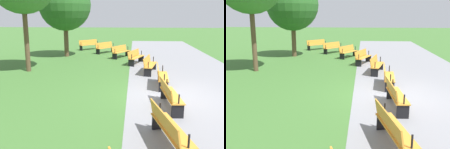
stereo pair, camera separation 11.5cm
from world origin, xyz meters
The scene contains 11 objects.
ground_plane centered at (0.00, 0.00, 0.00)m, with size 120.00×120.00×0.00m, color #3D6B2D.
path_paving centered at (0.00, 1.49, 0.00)m, with size 44.64×6.13×0.01m, color gray.
bench_0 centered at (-13.60, -5.49, 0.48)m, with size 1.77×1.72×0.89m.
bench_1 centered at (-11.50, -3.76, 0.48)m, with size 1.90×1.55×0.89m.
bench_2 centered at (-9.18, -2.33, 0.48)m, with size 1.99×1.35×0.89m.
bench_3 centered at (-6.69, -1.23, 0.48)m, with size 2.04×1.12×0.89m.
bench_4 centered at (-4.06, -0.49, 0.48)m, with size 2.05×0.88×0.89m.
bench_5 centered at (-1.36, -0.12, 0.48)m, with size 2.02×0.61×0.89m.
bench_6 centered at (1.36, -0.12, 0.48)m, with size 2.02×0.61×0.89m.
bench_7 centered at (4.06, -0.49, 0.48)m, with size 2.05×0.88×0.89m.
tree_2 centered at (-9.43, -6.49, 3.86)m, with size 3.86×3.86×5.80m.
Camera 2 is at (9.72, -1.22, 3.04)m, focal length 41.03 mm.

